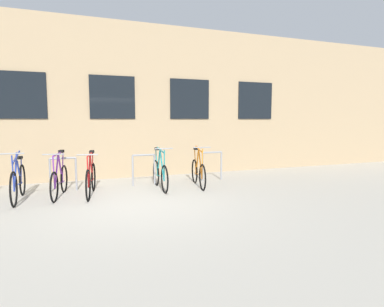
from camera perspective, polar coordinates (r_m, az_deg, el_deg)
name	(u,v)px	position (r m, az deg, el deg)	size (l,w,h in m)	color
ground_plane	(135,204)	(6.93, -9.86, -8.75)	(42.00, 42.00, 0.00)	#B2ADA0
storefront_building	(103,105)	(12.63, -15.34, 8.27)	(28.00, 5.56, 4.61)	tan
bike_rack	(105,168)	(8.62, -14.95, -2.49)	(6.64, 0.05, 0.84)	gray
bicycle_teal	(160,174)	(8.31, -5.62, -3.51)	(0.44, 1.70, 1.09)	black
bicycle_purple	(59,180)	(8.02, -22.19, -4.32)	(0.48, 1.65, 1.06)	black
bicycle_red	(91,179)	(7.93, -17.28, -4.20)	(0.48, 1.76, 1.03)	black
bicycle_blue	(18,182)	(8.04, -28.13, -4.44)	(0.44, 1.83, 1.10)	black
bicycle_orange	(198,172)	(8.57, 1.11, -3.24)	(0.45, 1.64, 1.10)	black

